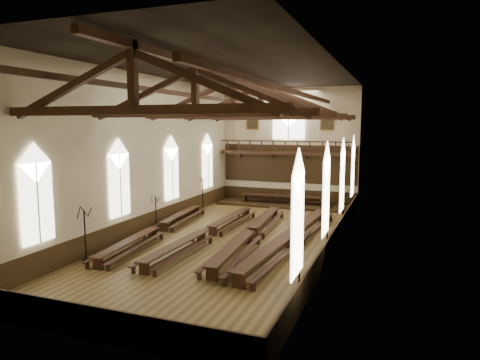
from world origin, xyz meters
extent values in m
plane|color=brown|center=(0.00, 0.00, 0.00)|extent=(26.00, 26.00, 0.00)
plane|color=beige|center=(0.00, 13.00, 5.00)|extent=(12.00, 0.00, 12.00)
plane|color=beige|center=(0.00, -13.00, 5.00)|extent=(12.00, 0.00, 12.00)
plane|color=beige|center=(-6.00, 0.00, 5.00)|extent=(0.00, 26.00, 26.00)
plane|color=beige|center=(6.00, 0.00, 5.00)|extent=(0.00, 26.00, 26.00)
plane|color=black|center=(0.00, 0.00, 10.00)|extent=(26.00, 26.00, 0.00)
cube|color=#32220F|center=(0.00, 12.96, 0.60)|extent=(11.90, 0.08, 1.20)
cube|color=#32220F|center=(0.00, -12.96, 0.60)|extent=(11.90, 0.08, 1.20)
cube|color=#32220F|center=(-5.96, 0.00, 0.60)|extent=(0.08, 25.90, 1.20)
cube|color=#32220F|center=(5.96, 0.00, 0.60)|extent=(0.08, 25.90, 1.20)
cube|color=white|center=(-5.90, -9.00, 3.40)|extent=(0.05, 1.80, 3.60)
cube|color=white|center=(-5.90, -9.00, 5.20)|extent=(0.05, 1.80, 1.80)
cylinder|color=beige|center=(-5.86, -9.00, 3.40)|extent=(0.08, 0.08, 3.60)
cube|color=white|center=(-5.90, -3.00, 3.40)|extent=(0.05, 1.80, 3.60)
cube|color=white|center=(-5.90, -3.00, 5.20)|extent=(0.05, 1.80, 1.80)
cylinder|color=beige|center=(-5.86, -3.00, 3.40)|extent=(0.08, 0.08, 3.60)
cube|color=white|center=(-5.90, 3.00, 3.40)|extent=(0.05, 1.80, 3.60)
cube|color=white|center=(-5.90, 3.00, 5.20)|extent=(0.05, 1.80, 1.80)
cylinder|color=beige|center=(-5.86, 3.00, 3.40)|extent=(0.08, 0.08, 3.60)
cube|color=white|center=(-5.90, 9.00, 3.40)|extent=(0.05, 1.80, 3.60)
cube|color=white|center=(-5.90, 9.00, 5.20)|extent=(0.05, 1.80, 1.80)
cylinder|color=beige|center=(-5.86, 9.00, 3.40)|extent=(0.08, 0.08, 3.60)
cube|color=white|center=(5.90, -9.00, 3.40)|extent=(0.05, 1.80, 3.60)
cube|color=white|center=(5.90, -9.00, 5.20)|extent=(0.05, 1.80, 1.80)
cylinder|color=beige|center=(5.86, -9.00, 3.40)|extent=(0.08, 0.08, 3.60)
cube|color=white|center=(5.90, -3.00, 3.40)|extent=(0.05, 1.80, 3.60)
cube|color=white|center=(5.90, -3.00, 5.20)|extent=(0.05, 1.80, 1.80)
cylinder|color=beige|center=(5.86, -3.00, 3.40)|extent=(0.08, 0.08, 3.60)
cube|color=white|center=(5.90, 3.00, 3.40)|extent=(0.05, 1.80, 3.60)
cube|color=white|center=(5.90, 3.00, 5.20)|extent=(0.05, 1.80, 1.80)
cylinder|color=beige|center=(5.86, 3.00, 3.40)|extent=(0.08, 0.08, 3.60)
cube|color=white|center=(5.90, 9.00, 3.40)|extent=(0.05, 1.80, 3.60)
cube|color=white|center=(5.90, 9.00, 5.20)|extent=(0.05, 1.80, 1.80)
cylinder|color=beige|center=(5.86, 9.00, 3.40)|extent=(0.08, 0.08, 3.60)
cube|color=white|center=(0.00, 12.90, 6.80)|extent=(2.80, 0.05, 2.40)
cube|color=white|center=(0.00, 12.90, 8.00)|extent=(2.80, 0.05, 2.80)
cylinder|color=beige|center=(0.00, 12.86, 6.80)|extent=(0.10, 0.10, 2.40)
cube|color=#361F11|center=(0.00, 12.35, 4.40)|extent=(11.80, 1.20, 0.20)
cube|color=#32220F|center=(0.00, 12.94, 3.45)|extent=(11.80, 0.10, 3.30)
cube|color=#361F11|center=(0.00, 11.81, 5.45)|extent=(11.60, 0.12, 0.10)
cube|color=#361F11|center=(0.00, 11.81, 4.55)|extent=(11.60, 0.12, 0.10)
cube|color=#361F11|center=(-4.50, 12.75, 4.15)|extent=(0.35, 0.40, 0.50)
cube|color=#361F11|center=(-1.50, 12.75, 4.15)|extent=(0.35, 0.40, 0.50)
cube|color=#361F11|center=(1.50, 12.75, 4.15)|extent=(0.35, 0.40, 0.50)
cube|color=#361F11|center=(4.50, 12.75, 4.15)|extent=(0.35, 0.40, 0.50)
cube|color=brown|center=(-3.30, 12.91, 7.10)|extent=(1.15, 0.06, 1.45)
cube|color=black|center=(-3.30, 12.87, 7.10)|extent=(0.95, 0.04, 1.25)
cube|color=brown|center=(3.30, 12.91, 7.10)|extent=(1.15, 0.06, 1.45)
cube|color=black|center=(3.30, 12.87, 7.10)|extent=(0.95, 0.04, 1.25)
cube|color=#361F11|center=(0.00, -10.00, 7.40)|extent=(11.70, 0.35, 0.35)
cube|color=#361F11|center=(0.00, -10.00, 8.70)|extent=(0.30, 0.30, 2.40)
cube|color=#361F11|center=(-2.88, -10.00, 8.30)|extent=(5.44, 0.26, 2.40)
cube|color=#361F11|center=(2.88, -10.00, 8.30)|extent=(5.44, 0.26, 2.40)
cube|color=#361F11|center=(0.00, -5.00, 7.40)|extent=(11.70, 0.35, 0.35)
cube|color=#361F11|center=(0.00, -5.00, 8.70)|extent=(0.30, 0.30, 2.40)
cube|color=#361F11|center=(-2.88, -5.00, 8.30)|extent=(5.44, 0.26, 2.40)
cube|color=#361F11|center=(2.88, -5.00, 8.30)|extent=(5.44, 0.26, 2.40)
cube|color=#361F11|center=(0.00, 0.00, 7.40)|extent=(11.70, 0.35, 0.35)
cube|color=#361F11|center=(0.00, 0.00, 8.70)|extent=(0.30, 0.30, 2.40)
cube|color=#361F11|center=(-2.88, 0.00, 8.30)|extent=(5.44, 0.26, 2.40)
cube|color=#361F11|center=(2.88, 0.00, 8.30)|extent=(5.44, 0.26, 2.40)
cube|color=#361F11|center=(0.00, 5.00, 7.40)|extent=(11.70, 0.35, 0.35)
cube|color=#361F11|center=(0.00, 5.00, 8.70)|extent=(0.30, 0.30, 2.40)
cube|color=#361F11|center=(-2.88, 5.00, 8.30)|extent=(5.44, 0.26, 2.40)
cube|color=#361F11|center=(2.88, 5.00, 8.30)|extent=(5.44, 0.26, 2.40)
cube|color=#361F11|center=(0.00, 10.00, 7.40)|extent=(11.70, 0.35, 0.35)
cube|color=#361F11|center=(0.00, 10.00, 8.70)|extent=(0.30, 0.30, 2.40)
cube|color=#361F11|center=(-2.88, 10.00, 8.30)|extent=(5.44, 0.26, 2.40)
cube|color=#361F11|center=(2.88, 10.00, 8.30)|extent=(5.44, 0.26, 2.40)
cube|color=#361F11|center=(-3.36, 0.00, 8.70)|extent=(0.25, 25.70, 0.25)
cube|color=#361F11|center=(3.36, 0.00, 8.70)|extent=(0.25, 25.70, 0.25)
cube|color=#361F11|center=(0.00, 0.00, 9.70)|extent=(0.30, 25.70, 0.30)
cube|color=#361F11|center=(-4.80, -4.51, 0.64)|extent=(1.29, 6.39, 0.07)
cube|color=#361F11|center=(-4.80, -7.37, 0.30)|extent=(0.55, 0.13, 0.61)
cube|color=#361F11|center=(-4.80, -1.65, 0.30)|extent=(0.55, 0.13, 0.61)
cube|color=#361F11|center=(-4.80, -4.51, 0.23)|extent=(0.65, 5.61, 0.07)
cube|color=#361F11|center=(-5.36, -4.57, 0.38)|extent=(0.91, 6.35, 0.05)
cube|color=#361F11|center=(-5.36, -7.48, 0.18)|extent=(0.21, 0.08, 0.35)
cube|color=#361F11|center=(-5.36, -1.66, 0.18)|extent=(0.21, 0.08, 0.35)
cube|color=#361F11|center=(-4.24, -4.45, 0.38)|extent=(0.91, 6.35, 0.05)
cube|color=#361F11|center=(-4.24, -7.36, 0.18)|extent=(0.21, 0.08, 0.35)
cube|color=#361F11|center=(-4.24, -1.55, 0.18)|extent=(0.21, 0.08, 0.35)
cube|color=#361F11|center=(-4.80, 2.89, 0.64)|extent=(1.29, 6.39, 0.07)
cube|color=#361F11|center=(-4.80, 0.03, 0.30)|extent=(0.55, 0.13, 0.61)
cube|color=#361F11|center=(-4.80, 5.75, 0.30)|extent=(0.55, 0.13, 0.61)
cube|color=#361F11|center=(-4.80, 2.89, 0.23)|extent=(0.65, 5.61, 0.07)
cube|color=#361F11|center=(-5.36, 2.83, 0.38)|extent=(0.91, 6.35, 0.05)
cube|color=#361F11|center=(-5.36, -0.08, 0.18)|extent=(0.21, 0.08, 0.35)
cube|color=#361F11|center=(-5.36, 5.74, 0.18)|extent=(0.21, 0.08, 0.35)
cube|color=#361F11|center=(-4.24, 2.95, 0.38)|extent=(0.91, 6.35, 0.05)
cube|color=#361F11|center=(-4.24, 0.04, 0.18)|extent=(0.21, 0.08, 0.35)
cube|color=#361F11|center=(-4.24, 5.85, 0.18)|extent=(0.21, 0.08, 0.35)
cube|color=#361F11|center=(-1.53, -4.28, 0.65)|extent=(0.75, 6.44, 0.07)
cube|color=#361F11|center=(-1.53, -7.17, 0.31)|extent=(0.55, 0.08, 0.62)
cube|color=#361F11|center=(-1.53, -1.38, 0.31)|extent=(0.55, 0.08, 0.62)
cube|color=#361F11|center=(-1.53, -4.28, 0.23)|extent=(0.16, 5.70, 0.07)
cube|color=#361F11|center=(-2.10, -4.27, 0.39)|extent=(0.36, 6.44, 0.06)
cube|color=#361F11|center=(-2.10, -7.21, 0.18)|extent=(0.21, 0.07, 0.36)
cube|color=#361F11|center=(-2.10, -1.33, 0.18)|extent=(0.21, 0.07, 0.36)
cube|color=#361F11|center=(-0.96, -4.29, 0.39)|extent=(0.36, 6.44, 0.06)
cube|color=#361F11|center=(-0.96, -7.23, 0.18)|extent=(0.21, 0.07, 0.36)
cube|color=#361F11|center=(-0.96, -1.34, 0.18)|extent=(0.21, 0.07, 0.36)
cube|color=#361F11|center=(-1.53, 3.12, 0.65)|extent=(0.75, 6.44, 0.07)
cube|color=#361F11|center=(-1.53, 0.23, 0.31)|extent=(0.55, 0.08, 0.62)
cube|color=#361F11|center=(-1.53, 6.02, 0.31)|extent=(0.55, 0.08, 0.62)
cube|color=#361F11|center=(-1.53, 3.12, 0.23)|extent=(0.16, 5.70, 0.07)
cube|color=#361F11|center=(-2.10, 3.13, 0.39)|extent=(0.36, 6.44, 0.06)
cube|color=#361F11|center=(-2.10, 0.19, 0.18)|extent=(0.21, 0.07, 0.36)
cube|color=#361F11|center=(-2.10, 6.07, 0.18)|extent=(0.21, 0.07, 0.36)
cube|color=#361F11|center=(-0.96, 3.11, 0.39)|extent=(0.36, 6.44, 0.06)
cube|color=#361F11|center=(-0.96, 0.17, 0.18)|extent=(0.21, 0.07, 0.36)
cube|color=#361F11|center=(-0.96, 6.06, 0.18)|extent=(0.21, 0.07, 0.36)
cube|color=#361F11|center=(1.02, -3.69, 0.69)|extent=(1.20, 6.79, 0.08)
cube|color=#361F11|center=(1.02, -6.73, 0.32)|extent=(0.58, 0.12, 0.65)
cube|color=#361F11|center=(1.02, -0.65, 0.32)|extent=(0.58, 0.12, 0.65)
cube|color=#361F11|center=(1.02, -3.69, 0.24)|extent=(0.55, 5.97, 0.08)
cube|color=#361F11|center=(0.43, -3.74, 0.41)|extent=(0.80, 6.76, 0.06)
cube|color=#361F11|center=(0.43, -6.83, 0.19)|extent=(0.22, 0.08, 0.38)
cube|color=#361F11|center=(0.43, -0.65, 0.19)|extent=(0.22, 0.08, 0.38)
cube|color=#361F11|center=(1.62, -3.64, 0.41)|extent=(0.80, 6.76, 0.06)
cube|color=#361F11|center=(1.62, -6.73, 0.19)|extent=(0.22, 0.08, 0.38)
cube|color=#361F11|center=(1.62, -0.56, 0.19)|extent=(0.22, 0.08, 0.38)
cube|color=#361F11|center=(1.02, 3.71, 0.69)|extent=(1.20, 6.79, 0.08)
cube|color=#361F11|center=(1.02, 0.67, 0.32)|extent=(0.58, 0.12, 0.65)
cube|color=#361F11|center=(1.02, 6.75, 0.32)|extent=(0.58, 0.12, 0.65)
cube|color=#361F11|center=(1.02, 3.71, 0.24)|extent=(0.55, 5.97, 0.08)
cube|color=#361F11|center=(0.43, 3.66, 0.41)|extent=(0.80, 6.76, 0.06)
cube|color=#361F11|center=(0.43, 0.57, 0.19)|extent=(0.22, 0.08, 0.38)
cube|color=#361F11|center=(0.43, 6.75, 0.19)|extent=(0.22, 0.08, 0.38)
cube|color=#361F11|center=(1.62, 3.76, 0.41)|extent=(0.80, 6.76, 0.06)
cube|color=#361F11|center=(1.62, 0.67, 0.19)|extent=(0.22, 0.08, 0.38)
cube|color=#361F11|center=(1.62, 6.84, 0.19)|extent=(0.22, 0.08, 0.38)
cube|color=#361F11|center=(3.55, -3.85, 0.75)|extent=(1.28, 7.44, 0.08)
cube|color=#361F11|center=(3.55, -7.18, 0.35)|extent=(0.63, 0.13, 0.71)
cube|color=#361F11|center=(3.55, -0.52, 0.35)|extent=(0.63, 0.13, 0.71)
cube|color=#361F11|center=(3.55, -3.85, 0.26)|extent=(0.57, 6.54, 0.08)
cube|color=#361F11|center=(2.90, -3.80, 0.44)|extent=(0.84, 7.40, 0.06)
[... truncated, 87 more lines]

